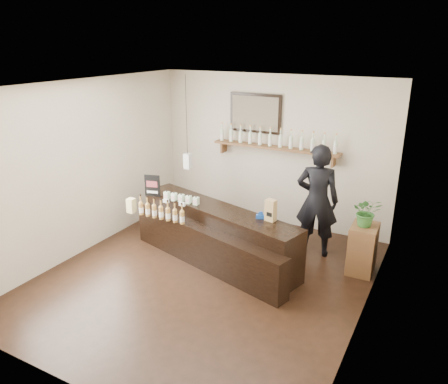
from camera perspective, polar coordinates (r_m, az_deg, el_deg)
The scene contains 10 objects.
ground at distance 6.66m, azimuth -2.49°, elevation -11.08°, with size 5.00×5.00×0.00m, color black.
room_shell at distance 5.98m, azimuth -2.72°, elevation 3.14°, with size 5.00×5.00×5.00m.
back_wall_decor at distance 8.09m, azimuth 5.09°, elevation 7.75°, with size 2.66×0.96×1.69m.
counter at distance 7.00m, azimuth -1.38°, elevation -5.75°, with size 3.07×1.60×0.99m.
promo_sign at distance 7.44m, azimuth -9.34°, elevation 0.80°, with size 0.26×0.09×0.38m.
paper_bag at distance 6.40m, azimuth 6.13°, elevation -2.39°, with size 0.17×0.14×0.32m.
tape_dispenser at distance 6.50m, azimuth 4.80°, elevation -3.13°, with size 0.14×0.09×0.11m.
side_cabinet at distance 6.97m, azimuth 17.64°, elevation -7.08°, with size 0.39×0.53×0.75m.
potted_plant at distance 6.73m, azimuth 18.15°, elevation -2.47°, with size 0.40×0.35×0.45m, color #336C2B.
shopkeeper at distance 7.10m, azimuth 12.14°, elevation -0.19°, with size 0.76×0.50×2.10m, color black.
Camera 1 is at (2.97, -4.91, 3.37)m, focal length 35.00 mm.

